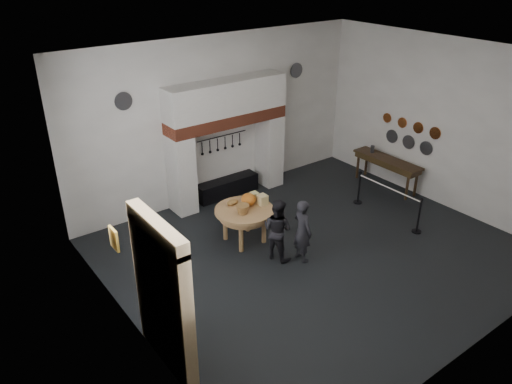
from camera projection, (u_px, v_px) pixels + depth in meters
floor at (315, 251)px, 11.81m from camera, size 9.00×8.00×0.02m
ceiling at (327, 59)px, 9.81m from camera, size 9.00×8.00×0.02m
wall_back at (220, 118)px, 13.68m from camera, size 9.00×0.02×4.50m
wall_front at (493, 243)px, 7.94m from camera, size 9.00×0.02×4.50m
wall_left at (125, 227)px, 8.40m from camera, size 0.02×8.00×4.50m
wall_right at (444, 124)px, 13.22m from camera, size 0.02×8.00×4.50m
chimney_pier_left at (181, 175)px, 13.17m from camera, size 0.55×0.70×2.15m
chimney_pier_right at (269, 150)px, 14.75m from camera, size 0.55×0.70×2.15m
hearth_brick_band at (227, 119)px, 13.41m from camera, size 3.50×0.72×0.32m
chimney_hood at (226, 97)px, 13.14m from camera, size 3.50×0.70×0.90m
iron_range at (227, 187)px, 14.37m from camera, size 1.90×0.45×0.50m
utensil_rail at (222, 136)px, 13.85m from camera, size 1.60×0.02×0.02m
door_recess at (159, 304)px, 8.15m from camera, size 0.04×1.10×2.50m
door_jamb_near at (185, 323)px, 7.67m from camera, size 0.22×0.30×2.60m
door_jamb_far at (145, 279)px, 8.67m from camera, size 0.22×0.30×2.60m
door_lintel at (156, 229)px, 7.57m from camera, size 0.22×1.70×0.30m
wall_plaque at (114, 239)px, 9.29m from camera, size 0.05×0.34×0.44m
work_table at (244, 210)px, 11.88m from camera, size 1.75×1.75×0.07m
pumpkin at (249, 199)px, 11.97m from camera, size 0.36×0.36×0.31m
cheese_block_big at (262, 200)px, 12.04m from camera, size 0.22×0.22×0.24m
cheese_block_small at (254, 196)px, 12.26m from camera, size 0.18×0.18×0.20m
wicker_basket at (243, 209)px, 11.63m from camera, size 0.39×0.39×0.22m
bread_loaf at (232, 202)px, 12.03m from camera, size 0.31×0.18×0.13m
visitor_near at (302, 231)px, 11.20m from camera, size 0.39×0.57×1.51m
visitor_far at (277, 229)px, 11.28m from camera, size 0.76×0.86×1.48m
side_table at (388, 160)px, 14.61m from camera, size 0.55×2.20×0.06m
pewter_jug at (372, 149)px, 14.98m from camera, size 0.12×0.12×0.22m
copper_pan_a at (435, 133)px, 13.48m from camera, size 0.03×0.34×0.34m
copper_pan_b at (418, 128)px, 13.87m from camera, size 0.03×0.32×0.32m
copper_pan_c at (402, 123)px, 14.27m from camera, size 0.03×0.30×0.30m
copper_pan_d at (387, 118)px, 14.66m from camera, size 0.03×0.28×0.28m
pewter_plate_left at (426, 148)px, 13.84m from camera, size 0.03×0.40×0.40m
pewter_plate_mid at (408, 142)px, 14.27m from camera, size 0.03×0.40×0.40m
pewter_plate_right at (392, 136)px, 14.71m from camera, size 0.03×0.40×0.40m
pewter_plate_back_left at (123, 101)px, 11.79m from camera, size 0.44×0.03×0.44m
pewter_plate_back_right at (296, 70)px, 14.68m from camera, size 0.44×0.03×0.44m
barrier_post_near at (419, 216)px, 12.41m from camera, size 0.05×0.05×0.90m
barrier_post_far at (359, 188)px, 13.85m from camera, size 0.05×0.05×0.90m
barrier_rope at (389, 188)px, 12.95m from camera, size 0.04×2.00×0.04m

